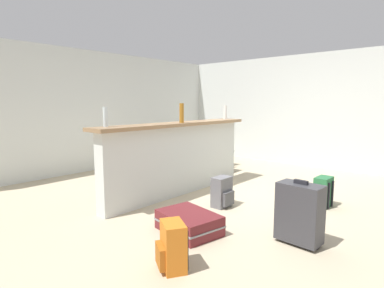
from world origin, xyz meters
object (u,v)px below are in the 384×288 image
Objects in this scene: bottle_clear at (105,117)px; backpack_green at (322,192)px; backpack_orange at (172,247)px; backpack_grey at (222,192)px; bottle_white at (225,112)px; dining_chair_far_side at (185,142)px; dining_table at (198,139)px; suitcase_upright_charcoal at (300,213)px; suitcase_flat_maroon at (189,222)px; bottle_amber at (182,113)px; dining_chair_near_partition at (218,147)px.

backpack_green is (2.13, -2.00, -1.06)m from bottle_clear.
backpack_orange and backpack_grey have the same top height.
dining_chair_far_side is at bearing 70.09° from bottle_white.
dining_table is 3.92m from suitcase_upright_charcoal.
bottle_clear is at bearing 101.90° from suitcase_flat_maroon.
bottle_amber is at bearing 116.52° from backpack_green.
backpack_orange is 1.37m from suitcase_upright_charcoal.
bottle_amber is at bearing 41.46° from backpack_orange.
bottle_white is at bearing 4.98° from bottle_amber.
backpack_grey is (-1.75, -1.40, -0.31)m from dining_chair_near_partition.
dining_chair_near_partition is 2.26m from backpack_grey.
dining_chair_near_partition reaches higher than dining_table.
backpack_orange is (-3.40, -2.63, -0.44)m from dining_table.
bottle_white reaches higher than suitcase_upright_charcoal.
bottle_white is 0.60× the size of backpack_grey.
backpack_green is 1.00× the size of backpack_grey.
bottle_clear reaches higher than dining_chair_near_partition.
bottle_amber is 1.34m from backpack_grey.
bottle_clear is 0.60× the size of backpack_grey.
dining_chair_far_side reaches higher than dining_table.
dining_chair_far_side is 4.68m from backpack_orange.
suitcase_upright_charcoal is 1.34m from backpack_grey.
suitcase_upright_charcoal is (-1.71, -2.18, -0.93)m from bottle_white.
dining_chair_near_partition is 1.07× the size of suitcase_flat_maroon.
suitcase_flat_maroon is at bearing -166.09° from backpack_grey.
suitcase_flat_maroon is at bearing 32.19° from backpack_orange.
backpack_green is at bearing -108.35° from dining_chair_near_partition.
backpack_grey is (-0.94, 1.04, 0.00)m from backpack_green.
bottle_clear is 3.20m from dining_table.
backpack_orange is 1.00× the size of backpack_green.
dining_table reaches higher than suitcase_upright_charcoal.
bottle_white reaches higher than dining_chair_near_partition.
backpack_orange is (-1.65, -1.45, -1.08)m from bottle_amber.
dining_chair_near_partition is at bearing 31.51° from backpack_orange.
dining_table is at bearing 39.00° from suitcase_flat_maroon.
bottle_white reaches higher than backpack_grey.
bottle_amber is at bearing -146.14° from dining_table.
backpack_orange is at bearing -148.49° from dining_chair_near_partition.
backpack_green is at bearing -63.48° from bottle_amber.
backpack_green is at bearing -8.36° from backpack_orange.
suitcase_upright_charcoal is at bearing -170.02° from backpack_green.
backpack_grey is (0.94, 0.23, 0.09)m from suitcase_flat_maroon.
backpack_orange is 1.00× the size of backpack_grey.
suitcase_upright_charcoal reaches higher than backpack_green.
backpack_green is at bearing -43.14° from bottle_clear.
backpack_grey is (1.20, -0.96, -1.06)m from bottle_clear.
dining_table is 1.18× the size of dining_chair_far_side.
suitcase_flat_maroon is 2.08× the size of backpack_green.
dining_chair_near_partition is at bearing 38.82° from backpack_grey.
dining_chair_far_side is at bearing 80.48° from dining_table.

